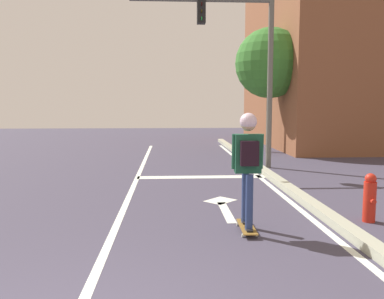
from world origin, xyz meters
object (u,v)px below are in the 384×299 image
at_px(fire_hydrant, 370,198).
at_px(roadside_tree, 270,63).
at_px(skater, 248,155).
at_px(skateboard, 247,227).
at_px(traffic_signal_mast, 241,48).

distance_m(fire_hydrant, roadside_tree, 10.21).
height_order(skater, fire_hydrant, skater).
height_order(skateboard, skater, skater).
bearing_deg(traffic_signal_mast, skater, -98.72).
bearing_deg(roadside_tree, skater, -105.56).
distance_m(traffic_signal_mast, fire_hydrant, 6.62).
xyz_separation_m(traffic_signal_mast, fire_hydrant, (1.15, -5.71, -3.14)).
bearing_deg(roadside_tree, skateboard, -105.58).
relative_size(traffic_signal_mast, roadside_tree, 1.06).
relative_size(skater, roadside_tree, 0.35).
xyz_separation_m(skater, fire_hydrant, (2.09, 0.40, -0.77)).
distance_m(traffic_signal_mast, roadside_tree, 4.40).
relative_size(traffic_signal_mast, fire_hydrant, 6.49).
height_order(skateboard, fire_hydrant, fire_hydrant).
height_order(skateboard, roadside_tree, roadside_tree).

